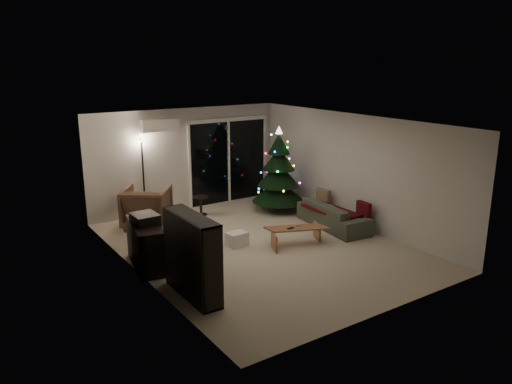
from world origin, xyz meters
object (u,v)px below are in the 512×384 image
(armchair, at_px, (147,207))
(sofa, at_px, (334,215))
(christmas_tree, at_px, (279,169))
(bookshelf, at_px, (183,258))
(media_cabinet, at_px, (147,245))
(coffee_table, at_px, (296,236))

(armchair, xyz_separation_m, sofa, (3.45, -2.33, -0.17))
(armchair, bearing_deg, christmas_tree, -153.92)
(bookshelf, height_order, armchair, bookshelf)
(bookshelf, bearing_deg, media_cabinet, 112.97)
(bookshelf, height_order, sofa, bookshelf)
(media_cabinet, height_order, armchair, armchair)
(armchair, xyz_separation_m, christmas_tree, (3.17, -0.62, 0.59))
(coffee_table, bearing_deg, media_cabinet, -169.91)
(sofa, distance_m, christmas_tree, 1.89)
(sofa, bearing_deg, media_cabinet, 93.57)
(armchair, bearing_deg, media_cabinet, 105.03)
(sofa, relative_size, coffee_table, 1.65)
(coffee_table, xyz_separation_m, christmas_tree, (1.10, 2.11, 0.86))
(coffee_table, height_order, christmas_tree, christmas_tree)
(media_cabinet, distance_m, christmas_tree, 4.33)
(armchair, xyz_separation_m, coffee_table, (2.07, -2.73, -0.27))
(christmas_tree, bearing_deg, coffee_table, -117.47)
(christmas_tree, bearing_deg, sofa, -80.70)
(media_cabinet, bearing_deg, christmas_tree, 30.90)
(coffee_table, bearing_deg, bookshelf, -141.03)
(coffee_table, distance_m, christmas_tree, 2.53)
(media_cabinet, distance_m, sofa, 4.31)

